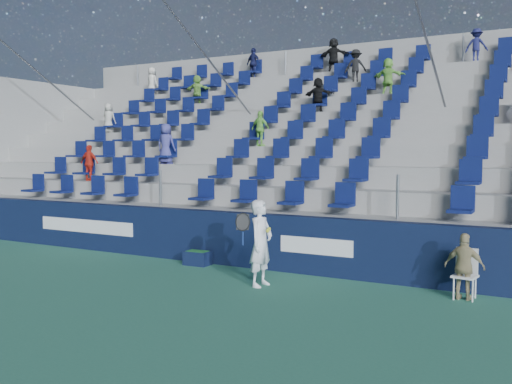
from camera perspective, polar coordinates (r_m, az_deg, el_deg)
ground at (r=10.12m, az=-8.92°, el=-10.58°), size 70.00×70.00×0.00m
sponsor_wall at (r=12.57m, az=-0.01°, el=-4.88°), size 24.00×0.32×1.20m
grandstand at (r=17.06m, az=8.39°, el=2.61°), size 24.00×8.17×6.63m
tennis_player at (r=10.82m, az=0.48°, el=-5.12°), size 0.69×0.64×1.64m
line_judge_chair at (r=10.65m, az=20.25°, el=-7.32°), size 0.43×0.44×0.87m
line_judge at (r=10.50m, az=20.14°, el=-7.02°), size 0.70×0.34×1.16m
ball_bin at (r=12.99m, az=-5.87°, el=-6.51°), size 0.59×0.40×0.32m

